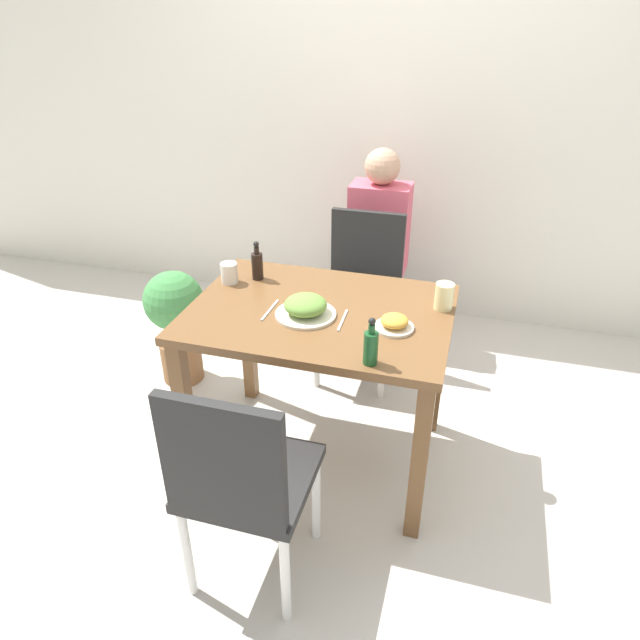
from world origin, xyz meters
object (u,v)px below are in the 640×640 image
condiment_bottle (257,264)px  person_figure (378,249)px  chair_far (362,287)px  chair_near (241,478)px  food_plate (306,307)px  side_plate (394,323)px  juice_glass (444,296)px  drink_cup (229,273)px  sauce_bottle (371,346)px  potted_plant_left (176,317)px

condiment_bottle → person_figure: 1.07m
chair_far → person_figure: bearing=88.5°
chair_near → food_plate: (0.02, 0.66, 0.30)m
food_plate → side_plate: (0.36, -0.01, -0.01)m
juice_glass → chair_far: bearing=126.7°
chair_near → chair_far: 1.50m
drink_cup → chair_far: bearing=53.9°
drink_cup → sauce_bottle: sauce_bottle is taller
food_plate → person_figure: (0.06, 1.23, -0.23)m
food_plate → side_plate: 0.36m
sauce_bottle → potted_plant_left: size_ratio=0.28×
potted_plant_left → condiment_bottle: bearing=-17.7°
chair_near → drink_cup: size_ratio=9.88×
chair_far → drink_cup: size_ratio=9.88×
drink_cup → sauce_bottle: (0.73, -0.46, 0.02)m
sauce_bottle → drink_cup: bearing=147.8°
potted_plant_left → person_figure: bearing=39.9°
chair_far → food_plate: bearing=-93.6°
sauce_bottle → food_plate: bearing=140.3°
potted_plant_left → person_figure: 1.24m
sauce_bottle → condiment_bottle: size_ratio=1.00×
chair_near → condiment_bottle: bearing=-72.7°
chair_far → side_plate: size_ratio=5.89×
sauce_bottle → condiment_bottle: 0.82m
potted_plant_left → person_figure: size_ratio=0.55×
food_plate → potted_plant_left: size_ratio=0.38×
chair_near → drink_cup: 0.99m
potted_plant_left → food_plate: bearing=-27.2°
chair_far → person_figure: (0.01, 0.39, 0.07)m
juice_glass → person_figure: size_ratio=0.09×
condiment_bottle → sauce_bottle: bearing=-40.4°
food_plate → juice_glass: bearing=22.4°
person_figure → condiment_bottle: bearing=-111.2°
potted_plant_left → juice_glass: bearing=-9.6°
drink_cup → juice_glass: 0.94m
chair_near → condiment_bottle: (-0.29, 0.92, 0.33)m
side_plate → potted_plant_left: 1.38m
juice_glass → potted_plant_left: juice_glass is taller
condiment_bottle → food_plate: bearing=-41.0°
food_plate → drink_cup: bearing=154.5°
food_plate → chair_far: bearing=86.4°
condiment_bottle → chair_far: bearing=57.5°
potted_plant_left → side_plate: bearing=-20.3°
chair_far → food_plate: (-0.05, -0.84, 0.30)m
drink_cup → potted_plant_left: bearing=151.3°
chair_near → juice_glass: (0.54, 0.87, 0.32)m
condiment_bottle → side_plate: bearing=-22.4°
sauce_bottle → chair_near: bearing=-130.7°
chair_far → food_plate: size_ratio=3.69×
condiment_bottle → person_figure: bearing=68.8°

